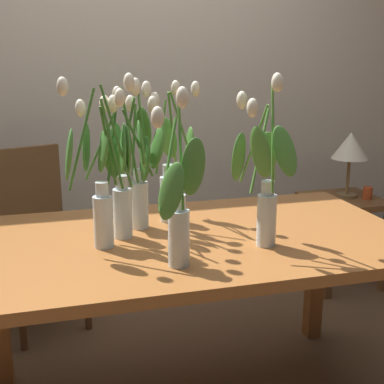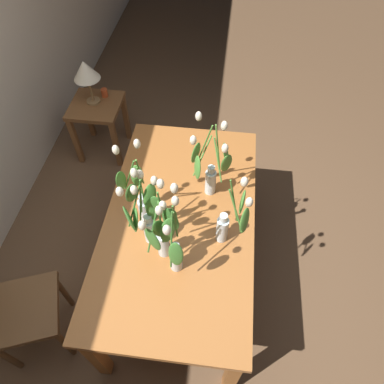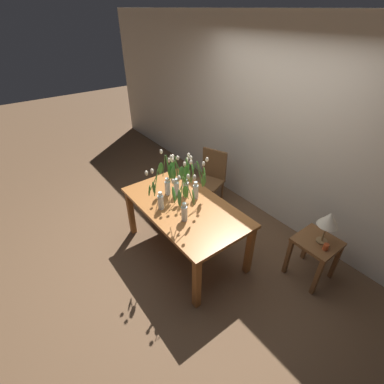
{
  "view_description": "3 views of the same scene",
  "coord_description": "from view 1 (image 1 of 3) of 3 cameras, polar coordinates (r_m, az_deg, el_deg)",
  "views": [
    {
      "loc": [
        -0.47,
        -1.71,
        1.37
      ],
      "look_at": [
        0.01,
        0.05,
        0.89
      ],
      "focal_mm": 47.69,
      "sensor_mm": 36.0,
      "label": 1
    },
    {
      "loc": [
        -1.16,
        -0.22,
        2.5
      ],
      "look_at": [
        0.08,
        -0.06,
        0.89
      ],
      "focal_mm": 32.69,
      "sensor_mm": 36.0,
      "label": 2
    },
    {
      "loc": [
        2.17,
        -1.53,
        2.71
      ],
      "look_at": [
        0.05,
        0.07,
        0.93
      ],
      "focal_mm": 25.87,
      "sensor_mm": 36.0,
      "label": 3
    }
  ],
  "objects": [
    {
      "name": "room_wall_rear",
      "position": [
        3.28,
        -7.35,
        14.16
      ],
      "size": [
        9.0,
        0.1,
        2.7
      ],
      "primitive_type": "cube",
      "color": "beige",
      "rests_on": "ground"
    },
    {
      "name": "dining_table",
      "position": [
        1.91,
        0.02,
        -7.49
      ],
      "size": [
        1.6,
        0.9,
        0.74
      ],
      "color": "#A3602D",
      "rests_on": "ground"
    },
    {
      "name": "tulip_vase_0",
      "position": [
        2.01,
        -2.43,
        2.47
      ],
      "size": [
        0.23,
        0.24,
        0.55
      ],
      "color": "silver",
      "rests_on": "dining_table"
    },
    {
      "name": "tulip_vase_1",
      "position": [
        1.74,
        -9.66,
        1.36
      ],
      "size": [
        0.25,
        0.18,
        0.59
      ],
      "color": "silver",
      "rests_on": "dining_table"
    },
    {
      "name": "tulip_vase_2",
      "position": [
        1.74,
        8.12,
        1.32
      ],
      "size": [
        0.2,
        0.26,
        0.59
      ],
      "color": "silver",
      "rests_on": "dining_table"
    },
    {
      "name": "tulip_vase_3",
      "position": [
        1.53,
        -1.47,
        -2.49
      ],
      "size": [
        0.17,
        0.17,
        0.56
      ],
      "color": "silver",
      "rests_on": "dining_table"
    },
    {
      "name": "tulip_vase_4",
      "position": [
        1.82,
        -7.93,
        1.78
      ],
      "size": [
        0.29,
        0.19,
        0.57
      ],
      "color": "silver",
      "rests_on": "dining_table"
    },
    {
      "name": "tulip_vase_5",
      "position": [
        1.94,
        -6.43,
        2.04
      ],
      "size": [
        0.2,
        0.15,
        0.55
      ],
      "color": "silver",
      "rests_on": "dining_table"
    },
    {
      "name": "dining_chair",
      "position": [
        2.77,
        -17.37,
        -3.81
      ],
      "size": [
        0.52,
        0.52,
        0.93
      ],
      "color": "brown",
      "rests_on": "ground"
    },
    {
      "name": "side_table",
      "position": [
        3.28,
        16.49,
        -2.62
      ],
      "size": [
        0.44,
        0.44,
        0.55
      ],
      "color": "brown",
      "rests_on": "ground"
    },
    {
      "name": "table_lamp",
      "position": [
        3.22,
        17.29,
        4.77
      ],
      "size": [
        0.22,
        0.22,
        0.4
      ],
      "color": "olive",
      "rests_on": "side_table"
    },
    {
      "name": "pillar_candle",
      "position": [
        3.25,
        19.04,
        -0.1
      ],
      "size": [
        0.06,
        0.06,
        0.07
      ],
      "primitive_type": "cylinder",
      "color": "#CC4C23",
      "rests_on": "side_table"
    }
  ]
}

